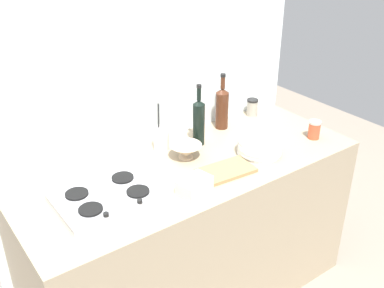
{
  "coord_description": "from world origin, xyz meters",
  "views": [
    {
      "loc": [
        -1.17,
        -1.61,
        2.07
      ],
      "look_at": [
        0.0,
        0.0,
        1.02
      ],
      "focal_mm": 42.55,
      "sensor_mm": 36.0,
      "label": 1
    }
  ],
  "objects_px": {
    "wine_bottle_leftmost": "(222,107)",
    "cutting_board": "(226,171)",
    "wine_bottle_mid_left": "(199,121)",
    "utensil_crock": "(161,138)",
    "mixing_bowl": "(186,151)",
    "condiment_jar_rear": "(252,107)",
    "butter_dish": "(195,185)",
    "stovetop_hob": "(108,195)",
    "condiment_jar_front": "(314,130)",
    "plate_stack": "(259,147)"
  },
  "relations": [
    {
      "from": "wine_bottle_mid_left",
      "to": "condiment_jar_rear",
      "type": "bearing_deg",
      "value": 12.76
    },
    {
      "from": "plate_stack",
      "to": "wine_bottle_mid_left",
      "type": "relative_size",
      "value": 0.68
    },
    {
      "from": "plate_stack",
      "to": "wine_bottle_leftmost",
      "type": "height_order",
      "value": "wine_bottle_leftmost"
    },
    {
      "from": "condiment_jar_rear",
      "to": "cutting_board",
      "type": "distance_m",
      "value": 0.72
    },
    {
      "from": "condiment_jar_rear",
      "to": "butter_dish",
      "type": "bearing_deg",
      "value": -149.06
    },
    {
      "from": "mixing_bowl",
      "to": "utensil_crock",
      "type": "xyz_separation_m",
      "value": [
        -0.05,
        0.16,
        0.03
      ]
    },
    {
      "from": "wine_bottle_leftmost",
      "to": "cutting_board",
      "type": "distance_m",
      "value": 0.53
    },
    {
      "from": "butter_dish",
      "to": "wine_bottle_leftmost",
      "type": "bearing_deg",
      "value": 40.44
    },
    {
      "from": "wine_bottle_mid_left",
      "to": "condiment_jar_rear",
      "type": "xyz_separation_m",
      "value": [
        0.5,
        0.11,
        -0.08
      ]
    },
    {
      "from": "wine_bottle_leftmost",
      "to": "condiment_jar_rear",
      "type": "relative_size",
      "value": 3.13
    },
    {
      "from": "wine_bottle_leftmost",
      "to": "wine_bottle_mid_left",
      "type": "height_order",
      "value": "wine_bottle_mid_left"
    },
    {
      "from": "utensil_crock",
      "to": "wine_bottle_leftmost",
      "type": "bearing_deg",
      "value": 2.8
    },
    {
      "from": "condiment_jar_rear",
      "to": "stovetop_hob",
      "type": "bearing_deg",
      "value": -165.55
    },
    {
      "from": "wine_bottle_leftmost",
      "to": "mixing_bowl",
      "type": "xyz_separation_m",
      "value": [
        -0.38,
        -0.18,
        -0.09
      ]
    },
    {
      "from": "butter_dish",
      "to": "cutting_board",
      "type": "distance_m",
      "value": 0.23
    },
    {
      "from": "stovetop_hob",
      "to": "condiment_jar_front",
      "type": "xyz_separation_m",
      "value": [
        1.21,
        -0.14,
        0.04
      ]
    },
    {
      "from": "cutting_board",
      "to": "condiment_jar_front",
      "type": "bearing_deg",
      "value": -0.34
    },
    {
      "from": "wine_bottle_mid_left",
      "to": "utensil_crock",
      "type": "height_order",
      "value": "wine_bottle_mid_left"
    },
    {
      "from": "wine_bottle_mid_left",
      "to": "utensil_crock",
      "type": "bearing_deg",
      "value": 161.77
    },
    {
      "from": "condiment_jar_front",
      "to": "condiment_jar_rear",
      "type": "height_order",
      "value": "condiment_jar_rear"
    },
    {
      "from": "stovetop_hob",
      "to": "wine_bottle_mid_left",
      "type": "relative_size",
      "value": 1.33
    },
    {
      "from": "condiment_jar_front",
      "to": "cutting_board",
      "type": "xyz_separation_m",
      "value": [
        -0.64,
        0.0,
        -0.04
      ]
    },
    {
      "from": "wine_bottle_mid_left",
      "to": "butter_dish",
      "type": "height_order",
      "value": "wine_bottle_mid_left"
    },
    {
      "from": "plate_stack",
      "to": "utensil_crock",
      "type": "distance_m",
      "value": 0.52
    },
    {
      "from": "wine_bottle_leftmost",
      "to": "condiment_jar_front",
      "type": "bearing_deg",
      "value": -51.11
    },
    {
      "from": "utensil_crock",
      "to": "cutting_board",
      "type": "relative_size",
      "value": 1.03
    },
    {
      "from": "wine_bottle_leftmost",
      "to": "utensil_crock",
      "type": "distance_m",
      "value": 0.44
    },
    {
      "from": "wine_bottle_leftmost",
      "to": "wine_bottle_mid_left",
      "type": "bearing_deg",
      "value": -159.53
    },
    {
      "from": "wine_bottle_mid_left",
      "to": "condiment_jar_front",
      "type": "relative_size",
      "value": 3.32
    },
    {
      "from": "wine_bottle_leftmost",
      "to": "wine_bottle_mid_left",
      "type": "xyz_separation_m",
      "value": [
        -0.23,
        -0.09,
        0.01
      ]
    },
    {
      "from": "plate_stack",
      "to": "cutting_board",
      "type": "xyz_separation_m",
      "value": [
        -0.26,
        -0.04,
        -0.03
      ]
    },
    {
      "from": "condiment_jar_front",
      "to": "cutting_board",
      "type": "relative_size",
      "value": 0.38
    },
    {
      "from": "stovetop_hob",
      "to": "cutting_board",
      "type": "height_order",
      "value": "stovetop_hob"
    },
    {
      "from": "stovetop_hob",
      "to": "wine_bottle_mid_left",
      "type": "distance_m",
      "value": 0.68
    },
    {
      "from": "stovetop_hob",
      "to": "butter_dish",
      "type": "xyz_separation_m",
      "value": [
        0.35,
        -0.18,
        0.02
      ]
    },
    {
      "from": "plate_stack",
      "to": "wine_bottle_mid_left",
      "type": "height_order",
      "value": "wine_bottle_mid_left"
    },
    {
      "from": "stovetop_hob",
      "to": "wine_bottle_leftmost",
      "type": "height_order",
      "value": "wine_bottle_leftmost"
    },
    {
      "from": "wine_bottle_leftmost",
      "to": "butter_dish",
      "type": "bearing_deg",
      "value": -139.56
    },
    {
      "from": "condiment_jar_front",
      "to": "wine_bottle_mid_left",
      "type": "bearing_deg",
      "value": 150.18
    },
    {
      "from": "stovetop_hob",
      "to": "utensil_crock",
      "type": "bearing_deg",
      "value": 29.21
    },
    {
      "from": "stovetop_hob",
      "to": "mixing_bowl",
      "type": "height_order",
      "value": "mixing_bowl"
    },
    {
      "from": "wine_bottle_mid_left",
      "to": "condiment_jar_front",
      "type": "xyz_separation_m",
      "value": [
        0.57,
        -0.33,
        -0.08
      ]
    },
    {
      "from": "wine_bottle_leftmost",
      "to": "wine_bottle_mid_left",
      "type": "relative_size",
      "value": 0.96
    },
    {
      "from": "wine_bottle_leftmost",
      "to": "condiment_jar_front",
      "type": "height_order",
      "value": "wine_bottle_leftmost"
    },
    {
      "from": "wine_bottle_leftmost",
      "to": "butter_dish",
      "type": "distance_m",
      "value": 0.7
    },
    {
      "from": "stovetop_hob",
      "to": "utensil_crock",
      "type": "height_order",
      "value": "utensil_crock"
    },
    {
      "from": "plate_stack",
      "to": "mixing_bowl",
      "type": "height_order",
      "value": "plate_stack"
    },
    {
      "from": "stovetop_hob",
      "to": "utensil_crock",
      "type": "relative_size",
      "value": 1.64
    },
    {
      "from": "wine_bottle_mid_left",
      "to": "wine_bottle_leftmost",
      "type": "bearing_deg",
      "value": 20.47
    },
    {
      "from": "wine_bottle_leftmost",
      "to": "cutting_board",
      "type": "bearing_deg",
      "value": -126.77
    }
  ]
}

